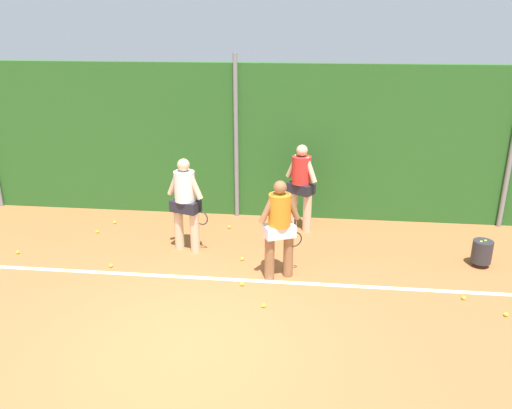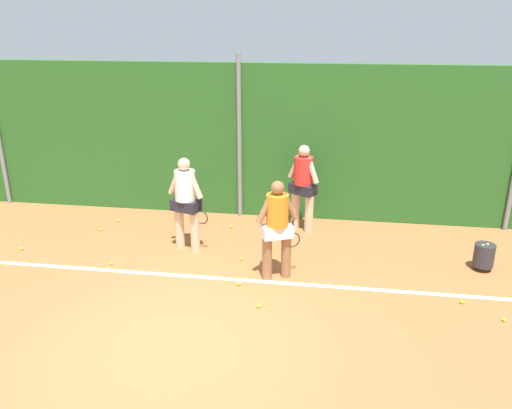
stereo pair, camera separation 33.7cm
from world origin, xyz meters
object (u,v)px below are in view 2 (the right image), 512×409
Objects in this scene: tennis_ball_3 at (239,284)px; tennis_ball_6 at (241,259)px; tennis_ball_10 at (101,229)px; tennis_ball_9 at (21,249)px; tennis_ball_4 at (504,320)px; tennis_ball_8 at (231,227)px; tennis_ball_2 at (118,220)px; tennis_ball_5 at (259,306)px; player_midcourt at (186,199)px; player_backcourt_far at (303,183)px; player_foreground_near at (277,225)px; ball_hopper at (484,255)px; tennis_ball_1 at (462,302)px; tennis_ball_7 at (111,263)px.

tennis_ball_3 and tennis_ball_6 have the same top height.
tennis_ball_10 is at bearing 163.71° from tennis_ball_6.
tennis_ball_4 is at bearing -8.21° from tennis_ball_9.
tennis_ball_6 is 4.38m from tennis_ball_9.
tennis_ball_4 is 1.00× the size of tennis_ball_8.
tennis_ball_5 is (3.65, -3.12, 0.00)m from tennis_ball_2.
tennis_ball_3 is at bearing 173.29° from tennis_ball_4.
tennis_ball_9 is at bearing 164.08° from tennis_ball_5.
tennis_ball_4 is (7.37, -2.96, 0.00)m from tennis_ball_2.
tennis_ball_8 is 2.82m from tennis_ball_10.
player_midcourt is 2.54m from player_backcourt_far.
player_midcourt is 28.12× the size of tennis_ball_2.
player_foreground_near reaches higher than tennis_ball_3.
player_midcourt reaches higher than tennis_ball_2.
ball_hopper is 1.45m from tennis_ball_1.
tennis_ball_4 is 4.52m from tennis_ball_6.
player_foreground_near is at bearing -0.37° from tennis_ball_7.
tennis_ball_9 is (-1.29, -1.71, 0.00)m from tennis_ball_2.
tennis_ball_1 is at bearing -5.66° from tennis_ball_9.
tennis_ball_3 and tennis_ball_9 have the same top height.
tennis_ball_2 is (-4.12, -0.18, -1.02)m from player_backcourt_far.
tennis_ball_4 is at bearing -7.75° from tennis_ball_7.
tennis_ball_6 is (-0.57, 1.61, 0.00)m from tennis_ball_5.
player_foreground_near is at bearing 171.74° from tennis_ball_1.
player_midcourt is 5.19m from tennis_ball_1.
tennis_ball_4 is at bearing -18.76° from tennis_ball_6.
tennis_ball_3 and tennis_ball_5 have the same top height.
tennis_ball_8 is at bearing -140.63° from player_backcourt_far.
player_backcourt_far reaches higher than tennis_ball_1.
tennis_ball_10 is (-2.76, -0.58, 0.00)m from tennis_ball_8.
tennis_ball_10 is (-4.28, -0.74, -1.02)m from player_backcourt_far.
ball_hopper is at bearing 10.56° from player_backcourt_far.
tennis_ball_2 and tennis_ball_9 have the same top height.
player_midcourt is 28.12× the size of tennis_ball_4.
tennis_ball_10 is (-7.53, 2.40, 0.00)m from tennis_ball_4.
tennis_ball_5 is (0.43, -0.65, 0.00)m from tennis_ball_3.
tennis_ball_1 is 3.26m from tennis_ball_5.
tennis_ball_7 is (-3.39, -2.24, -1.02)m from player_backcourt_far.
tennis_ball_8 is at bearing 11.85° from tennis_ball_10.
player_foreground_near is 0.95× the size of player_backcourt_far.
player_foreground_near is 26.95× the size of tennis_ball_2.
player_midcourt is 28.12× the size of tennis_ball_5.
tennis_ball_5 is at bearing -15.92° from tennis_ball_9.
tennis_ball_1 and tennis_ball_7 have the same top height.
tennis_ball_2 and tennis_ball_4 have the same top height.
tennis_ball_4 is at bearing -31.99° from tennis_ball_8.
tennis_ball_2 is 4.81m from tennis_ball_5.
player_foreground_near is 26.95× the size of tennis_ball_6.
tennis_ball_2 is 1.00× the size of tennis_ball_8.
tennis_ball_7 is 2.05m from tennis_ball_9.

